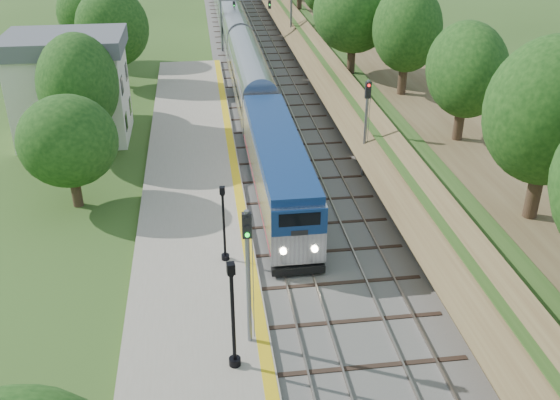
{
  "coord_description": "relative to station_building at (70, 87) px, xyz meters",
  "views": [
    {
      "loc": [
        -4.4,
        -17.0,
        18.23
      ],
      "look_at": [
        -0.5,
        12.21,
        2.8
      ],
      "focal_mm": 40.0,
      "sensor_mm": 36.0,
      "label": 1
    }
  ],
  "objects": [
    {
      "name": "train",
      "position": [
        14.0,
        34.17,
        -1.96
      ],
      "size": [
        2.81,
        112.71,
        4.12
      ],
      "color": "black",
      "rests_on": "trackbed"
    },
    {
      "name": "signal_gantry",
      "position": [
        16.47,
        24.99,
        0.73
      ],
      "size": [
        8.4,
        0.38,
        6.2
      ],
      "color": "slate",
      "rests_on": "ground"
    },
    {
      "name": "yellow_stripe",
      "position": [
        11.65,
        -14.0,
        -3.7
      ],
      "size": [
        0.55,
        68.0,
        0.01
      ],
      "primitive_type": "cube",
      "color": "gold",
      "rests_on": "platform"
    },
    {
      "name": "embankment",
      "position": [
        24.35,
        30.0,
        -2.14
      ],
      "size": [
        10.64,
        170.0,
        11.7
      ],
      "color": "brown",
      "rests_on": "ground"
    },
    {
      "name": "trees_behind_platform",
      "position": [
        2.83,
        -9.33,
        0.44
      ],
      "size": [
        7.82,
        53.32,
        7.21
      ],
      "color": "#332316",
      "rests_on": "ground"
    },
    {
      "name": "station_building",
      "position": [
        0.0,
        0.0,
        0.0
      ],
      "size": [
        8.6,
        6.6,
        8.0
      ],
      "color": "silver",
      "rests_on": "ground"
    },
    {
      "name": "lamppost_mid",
      "position": [
        10.35,
        -27.41,
        -1.5
      ],
      "size": [
        0.49,
        0.49,
        4.95
      ],
      "color": "black",
      "rests_on": "platform"
    },
    {
      "name": "platform",
      "position": [
        8.8,
        -14.0,
        -3.9
      ],
      "size": [
        6.4,
        68.0,
        0.38
      ],
      "primitive_type": "cube",
      "color": "gray",
      "rests_on": "ground"
    },
    {
      "name": "signal_platform",
      "position": [
        11.1,
        -25.97,
        0.21
      ],
      "size": [
        0.37,
        0.3,
        6.37
      ],
      "color": "slate",
      "rests_on": "platform"
    },
    {
      "name": "lamppost_far",
      "position": [
        10.4,
        -19.45,
        -1.83
      ],
      "size": [
        0.42,
        0.42,
        4.22
      ],
      "color": "black",
      "rests_on": "platform"
    },
    {
      "name": "signal_farside",
      "position": [
        20.2,
        -9.85,
        0.07
      ],
      "size": [
        0.36,
        0.29,
        6.61
      ],
      "color": "slate",
      "rests_on": "ground"
    },
    {
      "name": "trackbed",
      "position": [
        16.0,
        30.0,
        -4.02
      ],
      "size": [
        9.5,
        170.0,
        0.28
      ],
      "color": "#4C4944",
      "rests_on": "ground"
    }
  ]
}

